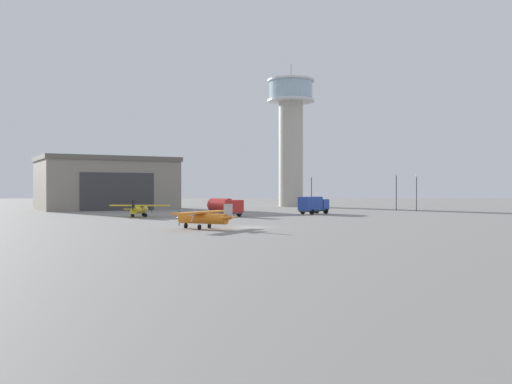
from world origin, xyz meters
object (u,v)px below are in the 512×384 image
at_px(airplane_orange, 206,217).
at_px(light_post_centre, 399,188).
at_px(light_post_east, 314,189).
at_px(truck_fuel_tanker_red, 227,206).
at_px(airplane_yellow, 142,209).
at_px(truck_box_blue, 316,204).
at_px(light_post_west, 419,189).
at_px(control_tower, 293,128).

relative_size(airplane_orange, light_post_centre, 1.22).
bearing_deg(light_post_east, truck_fuel_tanker_red, -123.45).
xyz_separation_m(airplane_orange, light_post_centre, (36.35, 55.52, 3.36)).
relative_size(light_post_east, light_post_centre, 0.95).
height_order(airplane_yellow, airplane_orange, airplane_orange).
distance_m(truck_box_blue, light_post_centre, 26.55).
distance_m(truck_fuel_tanker_red, light_post_centre, 44.01).
bearing_deg(truck_box_blue, truck_fuel_tanker_red, 158.13).
distance_m(airplane_yellow, light_post_west, 57.51).
bearing_deg(truck_box_blue, light_post_west, -20.28).
xyz_separation_m(light_post_east, light_post_centre, (18.27, -0.49, 0.21)).
xyz_separation_m(airplane_orange, truck_fuel_tanker_red, (0.77, 29.79, 0.34)).
distance_m(airplane_yellow, light_post_east, 42.66).
bearing_deg(light_post_west, airplane_orange, -127.87).
xyz_separation_m(airplane_orange, light_post_east, (18.08, 56.01, 3.15)).
relative_size(light_post_west, light_post_centre, 0.96).
xyz_separation_m(airplane_orange, truck_box_blue, (16.63, 37.98, 0.40)).
height_order(truck_box_blue, light_post_west, light_post_west).
height_order(airplane_orange, truck_box_blue, truck_box_blue).
bearing_deg(light_post_west, light_post_east, 165.43).
bearing_deg(light_post_east, airplane_orange, -107.89).
height_order(airplane_yellow, light_post_centre, light_post_centre).
height_order(truck_fuel_tanker_red, light_post_east, light_post_east).
bearing_deg(control_tower, light_post_east, -83.75).
distance_m(control_tower, truck_box_blue, 47.77).
bearing_deg(light_post_centre, truck_fuel_tanker_red, -144.13).
xyz_separation_m(airplane_yellow, light_post_east, (31.27, 28.85, 3.16)).
bearing_deg(truck_box_blue, light_post_east, 36.18).
bearing_deg(light_post_west, airplane_yellow, -156.01).
distance_m(control_tower, truck_fuel_tanker_red, 57.26).
bearing_deg(truck_box_blue, airplane_orange, -162.83).
bearing_deg(airplane_yellow, truck_fuel_tanker_red, -74.40).
bearing_deg(light_post_east, light_post_west, -14.57).
relative_size(truck_box_blue, light_post_west, 0.89).
relative_size(control_tower, light_post_west, 4.96).
distance_m(truck_box_blue, light_post_east, 18.29).
distance_m(truck_fuel_tanker_red, light_post_west, 43.82).
distance_m(light_post_west, light_post_east, 21.90).
relative_size(truck_box_blue, truck_fuel_tanker_red, 1.03).
bearing_deg(control_tower, truck_box_blue, -88.21).
xyz_separation_m(truck_fuel_tanker_red, light_post_east, (17.32, 26.22, 2.81)).
xyz_separation_m(truck_fuel_tanker_red, light_post_centre, (35.58, 25.73, 3.02)).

